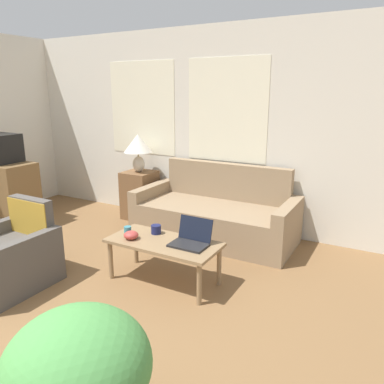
{
  "coord_description": "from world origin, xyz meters",
  "views": [
    {
      "loc": [
        2.57,
        -0.71,
        1.79
      ],
      "look_at": [
        0.7,
        2.65,
        0.75
      ],
      "focal_mm": 35.0,
      "sensor_mm": 36.0,
      "label": 1
    }
  ],
  "objects_px": {
    "couch": "(216,216)",
    "cup_navy": "(128,230)",
    "cup_yellow": "(156,229)",
    "armchair": "(9,260)",
    "coffee_table": "(164,246)",
    "snack_bowl": "(131,235)",
    "potted_plant": "(78,370)",
    "table_lamp": "(138,146)",
    "laptop": "(191,239)"
  },
  "relations": [
    {
      "from": "armchair",
      "to": "snack_bowl",
      "type": "relative_size",
      "value": 5.62
    },
    {
      "from": "snack_bowl",
      "to": "potted_plant",
      "type": "height_order",
      "value": "potted_plant"
    },
    {
      "from": "table_lamp",
      "to": "coffee_table",
      "type": "distance_m",
      "value": 2.08
    },
    {
      "from": "laptop",
      "to": "table_lamp",
      "type": "bearing_deg",
      "value": 139.63
    },
    {
      "from": "armchair",
      "to": "cup_navy",
      "type": "relative_size",
      "value": 9.56
    },
    {
      "from": "couch",
      "to": "cup_yellow",
      "type": "bearing_deg",
      "value": -95.21
    },
    {
      "from": "couch",
      "to": "armchair",
      "type": "bearing_deg",
      "value": -119.75
    },
    {
      "from": "potted_plant",
      "to": "laptop",
      "type": "bearing_deg",
      "value": 101.52
    },
    {
      "from": "couch",
      "to": "snack_bowl",
      "type": "bearing_deg",
      "value": -99.52
    },
    {
      "from": "couch",
      "to": "cup_navy",
      "type": "relative_size",
      "value": 24.07
    },
    {
      "from": "snack_bowl",
      "to": "potted_plant",
      "type": "bearing_deg",
      "value": -59.8
    },
    {
      "from": "snack_bowl",
      "to": "table_lamp",
      "type": "bearing_deg",
      "value": 124.31
    },
    {
      "from": "laptop",
      "to": "potted_plant",
      "type": "height_order",
      "value": "potted_plant"
    },
    {
      "from": "laptop",
      "to": "cup_navy",
      "type": "height_order",
      "value": "laptop"
    },
    {
      "from": "cup_yellow",
      "to": "coffee_table",
      "type": "bearing_deg",
      "value": -36.69
    },
    {
      "from": "table_lamp",
      "to": "potted_plant",
      "type": "height_order",
      "value": "table_lamp"
    },
    {
      "from": "couch",
      "to": "table_lamp",
      "type": "xyz_separation_m",
      "value": [
        -1.29,
        0.14,
        0.78
      ]
    },
    {
      "from": "cup_yellow",
      "to": "snack_bowl",
      "type": "relative_size",
      "value": 0.71
    },
    {
      "from": "couch",
      "to": "cup_navy",
      "type": "xyz_separation_m",
      "value": [
        -0.34,
        -1.33,
        0.19
      ]
    },
    {
      "from": "armchair",
      "to": "potted_plant",
      "type": "height_order",
      "value": "armchair"
    },
    {
      "from": "potted_plant",
      "to": "table_lamp",
      "type": "bearing_deg",
      "value": 122.28
    },
    {
      "from": "cup_yellow",
      "to": "table_lamp",
      "type": "bearing_deg",
      "value": 132.1
    },
    {
      "from": "table_lamp",
      "to": "coffee_table",
      "type": "height_order",
      "value": "table_lamp"
    },
    {
      "from": "table_lamp",
      "to": "armchair",
      "type": "bearing_deg",
      "value": -87.08
    },
    {
      "from": "couch",
      "to": "cup_navy",
      "type": "height_order",
      "value": "couch"
    },
    {
      "from": "table_lamp",
      "to": "laptop",
      "type": "bearing_deg",
      "value": -40.37
    },
    {
      "from": "cup_navy",
      "to": "potted_plant",
      "type": "xyz_separation_m",
      "value": [
        1.03,
        -1.66,
        0.03
      ]
    },
    {
      "from": "coffee_table",
      "to": "snack_bowl",
      "type": "xyz_separation_m",
      "value": [
        -0.3,
        -0.11,
        0.09
      ]
    },
    {
      "from": "coffee_table",
      "to": "cup_yellow",
      "type": "distance_m",
      "value": 0.23
    },
    {
      "from": "armchair",
      "to": "table_lamp",
      "type": "height_order",
      "value": "table_lamp"
    },
    {
      "from": "couch",
      "to": "coffee_table",
      "type": "xyz_separation_m",
      "value": [
        0.07,
        -1.3,
        0.1
      ]
    },
    {
      "from": "cup_yellow",
      "to": "potted_plant",
      "type": "relative_size",
      "value": 0.13
    },
    {
      "from": "coffee_table",
      "to": "cup_yellow",
      "type": "xyz_separation_m",
      "value": [
        -0.17,
        0.13,
        0.09
      ]
    },
    {
      "from": "table_lamp",
      "to": "snack_bowl",
      "type": "height_order",
      "value": "table_lamp"
    },
    {
      "from": "armchair",
      "to": "snack_bowl",
      "type": "distance_m",
      "value": 1.16
    },
    {
      "from": "coffee_table",
      "to": "laptop",
      "type": "relative_size",
      "value": 3.18
    },
    {
      "from": "laptop",
      "to": "cup_yellow",
      "type": "xyz_separation_m",
      "value": [
        -0.44,
        0.07,
        -0.01
      ]
    },
    {
      "from": "cup_yellow",
      "to": "armchair",
      "type": "bearing_deg",
      "value": -140.33
    },
    {
      "from": "cup_yellow",
      "to": "cup_navy",
      "type": "bearing_deg",
      "value": -145.98
    },
    {
      "from": "couch",
      "to": "coffee_table",
      "type": "bearing_deg",
      "value": -87.1
    },
    {
      "from": "coffee_table",
      "to": "potted_plant",
      "type": "bearing_deg",
      "value": -69.82
    },
    {
      "from": "coffee_table",
      "to": "laptop",
      "type": "distance_m",
      "value": 0.29
    },
    {
      "from": "cup_yellow",
      "to": "potted_plant",
      "type": "distance_m",
      "value": 1.98
    },
    {
      "from": "laptop",
      "to": "snack_bowl",
      "type": "xyz_separation_m",
      "value": [
        -0.57,
        -0.17,
        -0.01
      ]
    },
    {
      "from": "couch",
      "to": "table_lamp",
      "type": "relative_size",
      "value": 3.73
    },
    {
      "from": "cup_navy",
      "to": "armchair",
      "type": "bearing_deg",
      "value": -138.91
    },
    {
      "from": "table_lamp",
      "to": "couch",
      "type": "bearing_deg",
      "value": -6.03
    },
    {
      "from": "couch",
      "to": "laptop",
      "type": "relative_size",
      "value": 5.84
    },
    {
      "from": "couch",
      "to": "cup_navy",
      "type": "distance_m",
      "value": 1.38
    },
    {
      "from": "laptop",
      "to": "cup_navy",
      "type": "relative_size",
      "value": 4.12
    }
  ]
}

